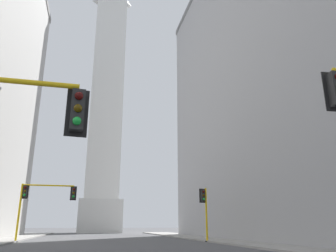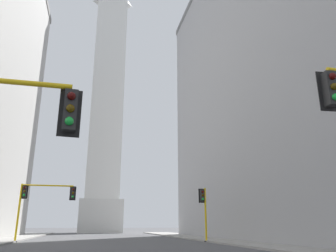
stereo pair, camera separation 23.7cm
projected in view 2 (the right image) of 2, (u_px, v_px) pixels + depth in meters
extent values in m
cube|color=gray|center=(250.00, 243.00, 26.90)|extent=(5.00, 82.04, 0.15)
cube|color=#9E9EA0|center=(316.00, 70.00, 35.92)|extent=(18.95, 47.53, 35.65)
cube|color=silver|center=(100.00, 216.00, 66.26)|extent=(8.52, 8.52, 6.40)
cube|color=silver|center=(108.00, 93.00, 74.10)|extent=(6.81, 6.81, 47.57)
cube|color=black|center=(330.00, 89.00, 10.05)|extent=(0.37, 0.37, 1.10)
cube|color=black|center=(327.00, 91.00, 10.22)|extent=(0.58, 0.08, 1.32)
sphere|color=#410907|center=(332.00, 76.00, 9.97)|extent=(0.22, 0.22, 0.22)
sphere|color=#483506|center=(334.00, 87.00, 9.87)|extent=(0.22, 0.22, 0.22)
sphere|color=green|center=(336.00, 97.00, 9.78)|extent=(0.22, 0.22, 0.22)
cylinder|color=yellow|center=(206.00, 214.00, 30.57)|extent=(0.18, 0.18, 4.87)
cylinder|color=#262626|center=(206.00, 241.00, 29.88)|extent=(0.40, 0.40, 0.10)
cube|color=black|center=(202.00, 196.00, 31.01)|extent=(0.35, 0.35, 1.10)
cube|color=black|center=(201.00, 196.00, 31.18)|extent=(0.58, 0.05, 1.32)
sphere|color=#410907|center=(203.00, 192.00, 30.94)|extent=(0.22, 0.22, 0.22)
sphere|color=#483506|center=(203.00, 195.00, 30.84)|extent=(0.22, 0.22, 0.22)
sphere|color=green|center=(203.00, 199.00, 30.74)|extent=(0.22, 0.22, 0.22)
cylinder|color=yellow|center=(19.00, 212.00, 29.91)|extent=(0.18, 0.18, 5.19)
cylinder|color=#262626|center=(15.00, 242.00, 29.17)|extent=(0.40, 0.40, 0.10)
cube|color=black|center=(25.00, 191.00, 30.52)|extent=(0.37, 0.37, 1.10)
cube|color=black|center=(25.00, 192.00, 30.69)|extent=(0.58, 0.09, 1.32)
sphere|color=#410907|center=(25.00, 187.00, 30.45)|extent=(0.22, 0.22, 0.22)
sphere|color=#483506|center=(24.00, 191.00, 30.35)|extent=(0.22, 0.22, 0.22)
sphere|color=green|center=(24.00, 195.00, 30.25)|extent=(0.22, 0.22, 0.22)
cylinder|color=yellow|center=(48.00, 185.00, 31.14)|extent=(4.66, 0.14, 0.14)
sphere|color=yellow|center=(22.00, 185.00, 30.64)|extent=(0.18, 0.18, 0.18)
cube|color=black|center=(73.00, 193.00, 31.44)|extent=(0.37, 0.37, 1.10)
cube|color=black|center=(73.00, 193.00, 31.61)|extent=(0.58, 0.09, 1.32)
sphere|color=#410907|center=(73.00, 189.00, 31.37)|extent=(0.22, 0.22, 0.22)
sphere|color=#483506|center=(73.00, 193.00, 31.27)|extent=(0.22, 0.22, 0.22)
sphere|color=green|center=(73.00, 197.00, 31.17)|extent=(0.22, 0.22, 0.22)
cube|color=black|center=(70.00, 111.00, 8.53)|extent=(0.37, 0.37, 1.10)
cube|color=black|center=(70.00, 113.00, 8.70)|extent=(0.58, 0.08, 1.32)
sphere|color=#410907|center=(72.00, 96.00, 8.46)|extent=(0.22, 0.22, 0.22)
sphere|color=#483506|center=(70.00, 108.00, 8.36)|extent=(0.22, 0.22, 0.22)
sphere|color=green|center=(69.00, 121.00, 8.26)|extent=(0.22, 0.22, 0.22)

